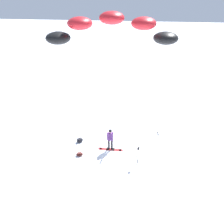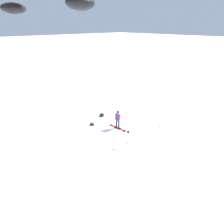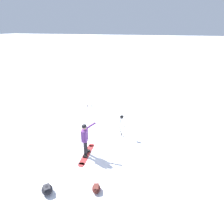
{
  "view_description": "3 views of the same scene",
  "coord_description": "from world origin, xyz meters",
  "px_view_note": "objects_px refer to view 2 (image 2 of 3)",
  "views": [
    {
      "loc": [
        -3.52,
        14.4,
        9.72
      ],
      "look_at": [
        -0.33,
        3.01,
        4.29
      ],
      "focal_mm": 37.37,
      "sensor_mm": 36.0,
      "label": 1
    },
    {
      "loc": [
        -8.47,
        9.39,
        8.05
      ],
      "look_at": [
        0.09,
        1.51,
        2.1
      ],
      "focal_mm": 27.38,
      "sensor_mm": 36.0,
      "label": 2
    },
    {
      "loc": [
        7.22,
        4.08,
        5.69
      ],
      "look_at": [
        0.06,
        1.62,
        2.26
      ],
      "focal_mm": 30.17,
      "sensor_mm": 36.0,
      "label": 3
    }
  ],
  "objects_px": {
    "camera_tripod": "(128,135)",
    "ski_poles": "(159,130)",
    "snowboarder": "(118,118)",
    "gear_bag_small": "(92,124)",
    "gear_bag_large": "(102,115)",
    "snowboard": "(118,128)"
  },
  "relations": [
    {
      "from": "camera_tripod",
      "to": "ski_poles",
      "type": "xyz_separation_m",
      "value": [
        -1.02,
        -2.42,
        -0.12
      ]
    },
    {
      "from": "snowboarder",
      "to": "gear_bag_small",
      "type": "distance_m",
      "value": 2.49
    },
    {
      "from": "snowboarder",
      "to": "gear_bag_large",
      "type": "height_order",
      "value": "snowboarder"
    },
    {
      "from": "snowboard",
      "to": "gear_bag_large",
      "type": "bearing_deg",
      "value": -7.97
    },
    {
      "from": "gear_bag_small",
      "to": "camera_tripod",
      "type": "bearing_deg",
      "value": -177.04
    },
    {
      "from": "gear_bag_small",
      "to": "ski_poles",
      "type": "relative_size",
      "value": 0.46
    },
    {
      "from": "gear_bag_large",
      "to": "ski_poles",
      "type": "relative_size",
      "value": 0.53
    },
    {
      "from": "gear_bag_small",
      "to": "snowboarder",
      "type": "bearing_deg",
      "value": -144.46
    },
    {
      "from": "gear_bag_large",
      "to": "snowboarder",
      "type": "bearing_deg",
      "value": 172.33
    },
    {
      "from": "gear_bag_large",
      "to": "ski_poles",
      "type": "bearing_deg",
      "value": -170.86
    },
    {
      "from": "snowboard",
      "to": "ski_poles",
      "type": "bearing_deg",
      "value": -158.12
    },
    {
      "from": "camera_tripod",
      "to": "ski_poles",
      "type": "relative_size",
      "value": 1.06
    },
    {
      "from": "gear_bag_large",
      "to": "camera_tripod",
      "type": "relative_size",
      "value": 0.5
    },
    {
      "from": "snowboarder",
      "to": "snowboard",
      "type": "relative_size",
      "value": 0.92
    },
    {
      "from": "snowboarder",
      "to": "ski_poles",
      "type": "height_order",
      "value": "snowboarder"
    },
    {
      "from": "gear_bag_large",
      "to": "gear_bag_small",
      "type": "bearing_deg",
      "value": 111.93
    },
    {
      "from": "snowboard",
      "to": "snowboarder",
      "type": "bearing_deg",
      "value": -44.57
    },
    {
      "from": "gear_bag_large",
      "to": "camera_tripod",
      "type": "distance_m",
      "value": 5.09
    },
    {
      "from": "gear_bag_large",
      "to": "ski_poles",
      "type": "distance_m",
      "value": 5.93
    },
    {
      "from": "snowboarder",
      "to": "camera_tripod",
      "type": "bearing_deg",
      "value": 153.08
    },
    {
      "from": "snowboarder",
      "to": "snowboard",
      "type": "distance_m",
      "value": 1.0
    },
    {
      "from": "camera_tripod",
      "to": "snowboarder",
      "type": "bearing_deg",
      "value": -26.92
    }
  ]
}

